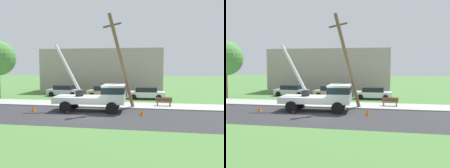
{
  "view_description": "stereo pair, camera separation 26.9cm",
  "coord_description": "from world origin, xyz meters",
  "views": [
    {
      "loc": [
        5.2,
        -18.84,
        4.1
      ],
      "look_at": [
        1.25,
        3.4,
        2.32
      ],
      "focal_mm": 39.56,
      "sensor_mm": 36.0,
      "label": 1
    },
    {
      "loc": [
        5.47,
        -18.79,
        4.1
      ],
      "look_at": [
        1.25,
        3.4,
        2.32
      ],
      "focal_mm": 39.56,
      "sensor_mm": 36.0,
      "label": 2
    }
  ],
  "objects": [
    {
      "name": "ground_plane",
      "position": [
        0.0,
        12.0,
        0.0
      ],
      "size": [
        120.0,
        120.0,
        0.0
      ],
      "primitive_type": "plane",
      "color": "#477538"
    },
    {
      "name": "road_asphalt",
      "position": [
        0.0,
        0.0,
        0.0
      ],
      "size": [
        80.0,
        7.43,
        0.01
      ],
      "primitive_type": "cube",
      "color": "#2B2B2D",
      "rests_on": "ground"
    },
    {
      "name": "sidewalk_strip",
      "position": [
        0.0,
        5.42,
        0.05
      ],
      "size": [
        80.0,
        3.41,
        0.1
      ],
      "primitive_type": "cube",
      "color": "#9E9E99",
      "rests_on": "ground"
    },
    {
      "name": "utility_truck",
      "position": [
        0.33,
        2.18,
        1.41
      ],
      "size": [
        6.88,
        3.21,
        5.98
      ],
      "color": "silver",
      "rests_on": "ground"
    },
    {
      "name": "leaning_utility_pole",
      "position": [
        2.06,
        3.69,
        4.48
      ],
      "size": [
        2.8,
        2.0,
        8.74
      ],
      "color": "brown",
      "rests_on": "ground"
    },
    {
      "name": "traffic_cone_ahead",
      "position": [
        4.13,
        0.91,
        0.28
      ],
      "size": [
        0.36,
        0.36,
        0.56
      ],
      "primitive_type": "cone",
      "color": "orange",
      "rests_on": "ground"
    },
    {
      "name": "traffic_cone_behind",
      "position": [
        -5.3,
        0.94,
        0.28
      ],
      "size": [
        0.36,
        0.36,
        0.56
      ],
      "primitive_type": "cone",
      "color": "orange",
      "rests_on": "ground"
    },
    {
      "name": "parked_sedan_silver",
      "position": [
        -6.52,
        11.66,
        0.71
      ],
      "size": [
        4.5,
        2.19,
        1.42
      ],
      "color": "#B7B7BF",
      "rests_on": "ground"
    },
    {
      "name": "parked_sedan_tan",
      "position": [
        -1.09,
        11.43,
        0.71
      ],
      "size": [
        4.46,
        2.12,
        1.42
      ],
      "color": "tan",
      "rests_on": "ground"
    },
    {
      "name": "parked_sedan_white",
      "position": [
        4.12,
        10.73,
        0.71
      ],
      "size": [
        4.44,
        2.08,
        1.42
      ],
      "color": "silver",
      "rests_on": "ground"
    },
    {
      "name": "park_bench",
      "position": [
        6.01,
        5.48,
        0.46
      ],
      "size": [
        1.6,
        0.45,
        0.9
      ],
      "color": "brown",
      "rests_on": "ground"
    },
    {
      "name": "lowrise_building_backdrop",
      "position": [
        -2.78,
        18.29,
        3.2
      ],
      "size": [
        18.0,
        6.0,
        6.4
      ],
      "primitive_type": "cube",
      "color": "#A5998C",
      "rests_on": "ground"
    }
  ]
}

